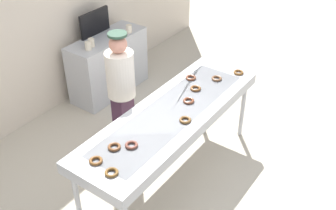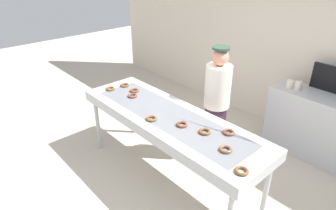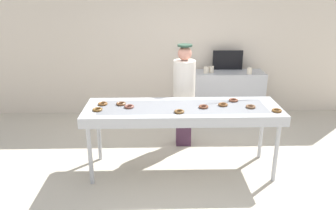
{
  "view_description": "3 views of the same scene",
  "coord_description": "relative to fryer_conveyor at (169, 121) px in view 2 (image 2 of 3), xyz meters",
  "views": [
    {
      "loc": [
        -2.96,
        -2.05,
        3.5
      ],
      "look_at": [
        -0.08,
        -0.01,
        1.09
      ],
      "focal_mm": 42.45,
      "sensor_mm": 36.0,
      "label": 1
    },
    {
      "loc": [
        2.27,
        -2.06,
        2.68
      ],
      "look_at": [
        -0.11,
        0.09,
        1.02
      ],
      "focal_mm": 31.33,
      "sensor_mm": 36.0,
      "label": 2
    },
    {
      "loc": [
        -0.31,
        -4.12,
        2.44
      ],
      "look_at": [
        -0.19,
        0.05,
        0.96
      ],
      "focal_mm": 35.07,
      "sensor_mm": 36.0,
      "label": 3
    }
  ],
  "objects": [
    {
      "name": "chocolate_donut_8",
      "position": [
        0.9,
        -0.06,
        0.09
      ],
      "size": [
        0.18,
        0.18,
        0.03
      ],
      "primitive_type": "torus",
      "rotation": [
        0.0,
        0.0,
        2.23
      ],
      "color": "brown",
      "rests_on": "fryer_conveyor"
    },
    {
      "name": "chocolate_donut_9",
      "position": [
        1.2,
        -0.21,
        0.09
      ],
      "size": [
        0.15,
        0.15,
        0.03
      ],
      "primitive_type": "torus",
      "rotation": [
        0.0,
        0.0,
        0.21
      ],
      "color": "brown",
      "rests_on": "fryer_conveyor"
    },
    {
      "name": "chocolate_donut_6",
      "position": [
        -1.08,
        0.11,
        0.09
      ],
      "size": [
        0.14,
        0.14,
        0.03
      ],
      "primitive_type": "torus",
      "rotation": [
        0.0,
        0.0,
        3.04
      ],
      "color": "brown",
      "rests_on": "fryer_conveyor"
    },
    {
      "name": "paper_cup_0",
      "position": [
        0.57,
        1.85,
        0.13
      ],
      "size": [
        0.09,
        0.09,
        0.12
      ],
      "primitive_type": "cylinder",
      "color": "beige",
      "rests_on": "prep_counter"
    },
    {
      "name": "chocolate_donut_7",
      "position": [
        0.73,
        0.21,
        0.09
      ],
      "size": [
        0.15,
        0.15,
        0.03
      ],
      "primitive_type": "torus",
      "rotation": [
        0.0,
        0.0,
        0.19
      ],
      "color": "brown",
      "rests_on": "fryer_conveyor"
    },
    {
      "name": "chocolate_donut_2",
      "position": [
        -1.12,
        -0.11,
        0.09
      ],
      "size": [
        0.17,
        0.17,
        0.03
      ],
      "primitive_type": "torus",
      "rotation": [
        0.0,
        0.0,
        2.73
      ],
      "color": "brown",
      "rests_on": "fryer_conveyor"
    },
    {
      "name": "menu_display",
      "position": [
        1.02,
        2.14,
        0.26
      ],
      "size": [
        0.58,
        0.04,
        0.37
      ],
      "primitive_type": "cube",
      "color": "black",
      "rests_on": "prep_counter"
    },
    {
      "name": "ground_plane",
      "position": [
        0.0,
        0.0,
        -0.88
      ],
      "size": [
        16.0,
        16.0,
        0.0
      ],
      "primitive_type": "plane",
      "color": "beige"
    },
    {
      "name": "prep_counter",
      "position": [
        1.02,
        1.93,
        -0.4
      ],
      "size": [
        1.33,
        0.52,
        0.95
      ],
      "primitive_type": "cube",
      "color": "#B7BABF",
      "rests_on": "ground"
    },
    {
      "name": "chocolate_donut_4",
      "position": [
        -0.83,
        0.11,
        0.09
      ],
      "size": [
        0.18,
        0.18,
        0.03
      ],
      "primitive_type": "torus",
      "rotation": [
        0.0,
        0.0,
        2.39
      ],
      "color": "brown",
      "rests_on": "fryer_conveyor"
    },
    {
      "name": "worker_baker",
      "position": [
        0.08,
        0.81,
        0.06
      ],
      "size": [
        0.35,
        0.35,
        1.66
      ],
      "rotation": [
        0.0,
        0.0,
        3.2
      ],
      "color": "#3F2439",
      "rests_on": "ground"
    },
    {
      "name": "chocolate_donut_0",
      "position": [
        -0.06,
        -0.22,
        0.09
      ],
      "size": [
        0.18,
        0.18,
        0.03
      ],
      "primitive_type": "torus",
      "rotation": [
        0.0,
        0.0,
        0.79
      ],
      "color": "brown",
      "rests_on": "fryer_conveyor"
    },
    {
      "name": "back_wall",
      "position": [
        0.0,
        2.38,
        0.68
      ],
      "size": [
        8.0,
        0.12,
        3.13
      ],
      "primitive_type": "cube",
      "color": "beige",
      "rests_on": "ground"
    },
    {
      "name": "chocolate_donut_5",
      "position": [
        -0.71,
        -0.01,
        0.09
      ],
      "size": [
        0.16,
        0.16,
        0.03
      ],
      "primitive_type": "torus",
      "rotation": [
        0.0,
        0.0,
        1.82
      ],
      "color": "brown",
      "rests_on": "fryer_conveyor"
    },
    {
      "name": "paper_cup_1",
      "position": [
        0.67,
        1.89,
        0.13
      ],
      "size": [
        0.09,
        0.09,
        0.12
      ],
      "primitive_type": "cylinder",
      "color": "beige",
      "rests_on": "prep_counter"
    },
    {
      "name": "fryer_conveyor",
      "position": [
        0.0,
        0.0,
        0.0
      ],
      "size": [
        2.62,
        0.82,
        0.95
      ],
      "color": "#B7BABF",
      "rests_on": "ground"
    },
    {
      "name": "chocolate_donut_1",
      "position": [
        0.55,
        0.03,
        0.09
      ],
      "size": [
        0.18,
        0.18,
        0.03
      ],
      "primitive_type": "torus",
      "rotation": [
        0.0,
        0.0,
        0.75
      ],
      "color": "brown",
      "rests_on": "fryer_conveyor"
    },
    {
      "name": "chocolate_donut_3",
      "position": [
        0.27,
        -0.05,
        0.09
      ],
      "size": [
        0.18,
        0.18,
        0.03
      ],
      "primitive_type": "torus",
      "rotation": [
        0.0,
        0.0,
        2.3
      ],
      "color": "brown",
      "rests_on": "fryer_conveyor"
    }
  ]
}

